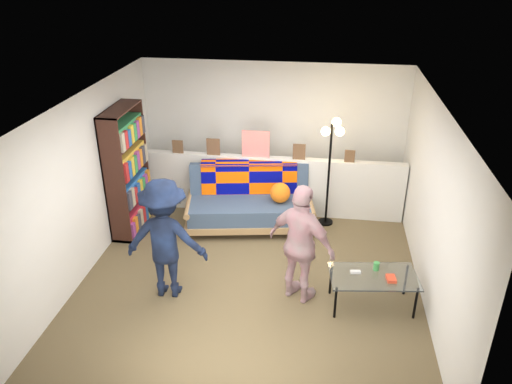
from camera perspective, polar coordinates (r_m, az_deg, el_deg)
ground at (r=7.02m, az=-0.46°, el=-9.16°), size 5.00×5.00×0.00m
room_shell at (r=6.64m, az=0.09°, el=5.09°), size 4.60×5.05×2.45m
half_wall_ledge at (r=8.31m, az=1.35°, el=0.80°), size 4.45×0.15×1.00m
ledge_decor at (r=8.06m, az=-0.22°, el=5.19°), size 2.97×0.02×0.45m
futon_sofa at (r=7.96m, az=-0.62°, el=-1.18°), size 2.14×1.27×0.86m
bookshelf at (r=7.91m, az=-14.51°, el=1.91°), size 0.33×0.99×1.98m
coffee_table at (r=6.37m, az=13.32°, el=-9.51°), size 1.13×0.72×0.56m
floor_lamp at (r=7.77m, az=8.64°, el=4.63°), size 0.35×0.33×1.76m
person_left at (r=6.33m, az=-10.32°, el=-5.31°), size 1.05×0.62×1.60m
person_right at (r=6.16m, az=5.21°, el=-6.01°), size 0.99×0.80×1.58m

